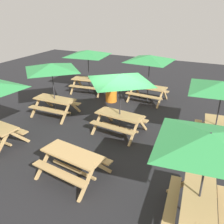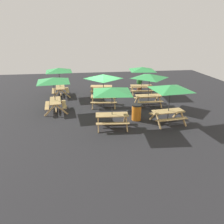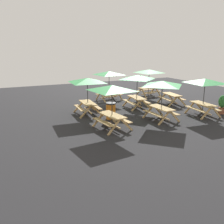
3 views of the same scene
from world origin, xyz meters
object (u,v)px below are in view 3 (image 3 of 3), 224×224
object	(u,v)px
picnic_table_3	(162,86)
picnic_table_5	(205,84)
potted_plant_0	(223,104)
picnic_table_2	(112,91)
picnic_table_1	(149,73)
trash_bin_orange	(111,111)
picnic_table_0	(87,83)
picnic_table_7	(172,97)
picnic_table_4	(137,80)
picnic_table_6	(109,75)

from	to	relation	value
picnic_table_3	picnic_table_5	world-z (taller)	same
picnic_table_5	potted_plant_0	world-z (taller)	picnic_table_5
picnic_table_2	picnic_table_1	bearing A→B (deg)	-51.71
trash_bin_orange	picnic_table_3	bearing A→B (deg)	-120.83
picnic_table_0	picnic_table_3	xyz separation A→B (m)	(-3.12, -3.36, 0.00)
picnic_table_3	picnic_table_7	distance (m)	4.70
picnic_table_0	picnic_table_4	size ratio (longest dim) A/B	1.21
picnic_table_4	picnic_table_5	size ratio (longest dim) A/B	0.83
picnic_table_1	picnic_table_4	distance (m)	4.56
picnic_table_1	potted_plant_0	xyz separation A→B (m)	(-6.98, -0.93, -1.35)
picnic_table_4	potted_plant_0	world-z (taller)	picnic_table_4
picnic_table_2	potted_plant_0	size ratio (longest dim) A/B	2.36
picnic_table_6	picnic_table_7	distance (m)	5.12
picnic_table_2	picnic_table_7	world-z (taller)	picnic_table_2
picnic_table_1	picnic_table_2	xyz separation A→B (m)	(-6.66, 6.74, 0.00)
picnic_table_0	trash_bin_orange	xyz separation A→B (m)	(-1.62, -0.84, -1.49)
picnic_table_1	potted_plant_0	world-z (taller)	picnic_table_1
potted_plant_0	picnic_table_7	bearing A→B (deg)	17.85
picnic_table_3	picnic_table_6	world-z (taller)	same
picnic_table_2	potted_plant_0	distance (m)	7.80
picnic_table_1	potted_plant_0	size ratio (longest dim) A/B	2.36
picnic_table_0	picnic_table_1	xyz separation A→B (m)	(3.34, -6.84, 0.00)
picnic_table_4	picnic_table_6	world-z (taller)	same
picnic_table_5	picnic_table_6	xyz separation A→B (m)	(6.80, 3.24, 0.00)
picnic_table_5	potted_plant_0	distance (m)	1.99
picnic_table_6	trash_bin_orange	size ratio (longest dim) A/B	2.87
picnic_table_1	picnic_table_2	distance (m)	9.48
picnic_table_3	trash_bin_orange	size ratio (longest dim) A/B	2.38
picnic_table_0	picnic_table_6	world-z (taller)	same
picnic_table_4	trash_bin_orange	distance (m)	3.61
picnic_table_4	picnic_table_7	world-z (taller)	picnic_table_4
picnic_table_3	picnic_table_7	world-z (taller)	picnic_table_3
picnic_table_7	trash_bin_orange	size ratio (longest dim) A/B	2.01
picnic_table_1	picnic_table_7	size ratio (longest dim) A/B	1.43
picnic_table_3	picnic_table_4	size ratio (longest dim) A/B	1.00
picnic_table_2	picnic_table_4	xyz separation A→B (m)	(3.39, -3.56, 0.00)
picnic_table_7	potted_plant_0	world-z (taller)	potted_plant_0
picnic_table_4	picnic_table_6	bearing A→B (deg)	16.15
picnic_table_0	picnic_table_6	xyz separation A→B (m)	(3.38, -3.08, 0.00)
picnic_table_6	potted_plant_0	size ratio (longest dim) A/B	2.36
picnic_table_0	potted_plant_0	distance (m)	8.69
picnic_table_2	picnic_table_5	distance (m)	6.23
picnic_table_0	picnic_table_3	distance (m)	4.59
picnic_table_1	picnic_table_7	xyz separation A→B (m)	(-3.39, 0.23, -1.43)
picnic_table_2	picnic_table_5	xyz separation A→B (m)	(-0.10, -6.23, 0.00)
picnic_table_2	trash_bin_orange	world-z (taller)	picnic_table_2
potted_plant_0	picnic_table_0	bearing A→B (deg)	64.89
picnic_table_2	picnic_table_5	size ratio (longest dim) A/B	1.00
picnic_table_0	picnic_table_5	size ratio (longest dim) A/B	1.00
picnic_table_3	picnic_table_5	size ratio (longest dim) A/B	0.83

